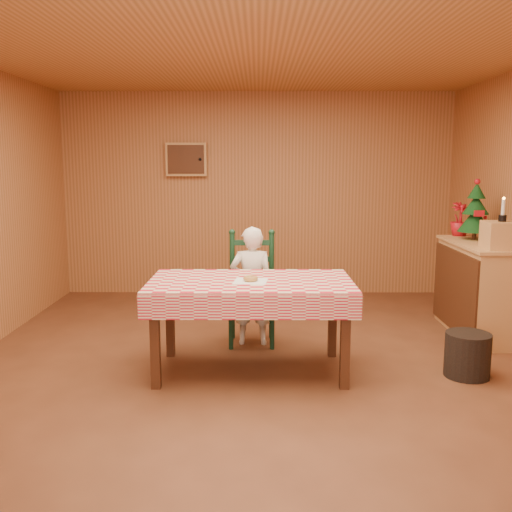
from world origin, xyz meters
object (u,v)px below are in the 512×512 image
(ladder_chair, at_px, (252,291))
(seated_child, at_px, (252,286))
(storage_bin, at_px, (467,355))
(shelf_unit, at_px, (479,289))
(dining_table, at_px, (251,290))
(christmas_tree, at_px, (475,212))
(crate, at_px, (501,235))

(ladder_chair, height_order, seated_child, seated_child)
(storage_bin, bearing_deg, shelf_unit, 65.76)
(storage_bin, bearing_deg, dining_table, 176.28)
(dining_table, bearing_deg, christmas_tree, 29.63)
(christmas_tree, bearing_deg, storage_bin, -110.64)
(shelf_unit, bearing_deg, ladder_chair, -173.46)
(ladder_chair, distance_m, christmas_tree, 2.44)
(shelf_unit, bearing_deg, dining_table, -155.25)
(storage_bin, bearing_deg, seated_child, 154.25)
(seated_child, height_order, storage_bin, seated_child)
(dining_table, xyz_separation_m, crate, (2.28, 0.65, 0.37))
(shelf_unit, distance_m, christmas_tree, 0.79)
(crate, xyz_separation_m, christmas_tree, (-0.00, 0.65, 0.16))
(dining_table, height_order, seated_child, seated_child)
(seated_child, bearing_deg, dining_table, 90.00)
(ladder_chair, relative_size, crate, 3.60)
(ladder_chair, distance_m, storage_bin, 1.99)
(seated_child, relative_size, shelf_unit, 0.91)
(christmas_tree, bearing_deg, seated_child, -166.03)
(shelf_unit, bearing_deg, seated_child, -172.04)
(storage_bin, bearing_deg, crate, 55.08)
(crate, distance_m, storage_bin, 1.28)
(dining_table, bearing_deg, crate, 15.85)
(storage_bin, bearing_deg, christmas_tree, 69.36)
(shelf_unit, bearing_deg, christmas_tree, 88.02)
(shelf_unit, xyz_separation_m, christmas_tree, (0.01, 0.25, 0.74))
(ladder_chair, height_order, christmas_tree, christmas_tree)
(seated_child, height_order, crate, crate)
(crate, bearing_deg, ladder_chair, 176.50)
(seated_child, height_order, christmas_tree, christmas_tree)
(seated_child, distance_m, christmas_tree, 2.44)
(seated_child, bearing_deg, shelf_unit, -172.04)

